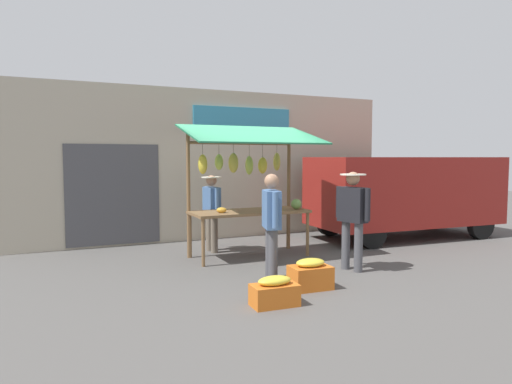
% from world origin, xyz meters
% --- Properties ---
extents(ground_plane, '(40.00, 40.00, 0.00)m').
position_xyz_m(ground_plane, '(0.00, 0.00, 0.00)').
color(ground_plane, '#514F4C').
extents(street_backdrop, '(9.00, 0.30, 3.40)m').
position_xyz_m(street_backdrop, '(0.04, -2.20, 1.70)').
color(street_backdrop, '#B2A893').
rests_on(street_backdrop, ground).
extents(market_stall, '(2.50, 1.46, 2.50)m').
position_xyz_m(market_stall, '(-0.02, -0.05, 1.55)').
color(market_stall, brown).
rests_on(market_stall, ground).
extents(vendor_with_sunhat, '(0.39, 0.67, 1.53)m').
position_xyz_m(vendor_with_sunhat, '(0.49, -0.75, 0.89)').
color(vendor_with_sunhat, '#726656').
rests_on(vendor_with_sunhat, ground).
extents(shopper_in_striped_shirt, '(0.42, 0.68, 1.64)m').
position_xyz_m(shopper_in_striped_shirt, '(-1.12, 1.67, 0.97)').
color(shopper_in_striped_shirt, '#4C4C51').
rests_on(shopper_in_striped_shirt, ground).
extents(shopper_in_grey_tee, '(0.35, 0.67, 1.63)m').
position_xyz_m(shopper_in_grey_tee, '(0.37, 1.67, 0.94)').
color(shopper_in_grey_tee, '#4C4C51').
rests_on(shopper_in_grey_tee, ground).
extents(parked_van, '(4.50, 2.09, 1.88)m').
position_xyz_m(parked_van, '(-3.99, -0.42, 1.12)').
color(parked_van, maroon).
rests_on(parked_van, ground).
extents(produce_crate_near, '(0.60, 0.42, 0.44)m').
position_xyz_m(produce_crate_near, '(0.07, 2.31, 0.20)').
color(produce_crate_near, '#D1661E').
rests_on(produce_crate_near, ground).
extents(produce_crate_side, '(0.61, 0.36, 0.38)m').
position_xyz_m(produce_crate_side, '(0.88, 2.77, 0.17)').
color(produce_crate_side, '#D1661E').
rests_on(produce_crate_side, ground).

